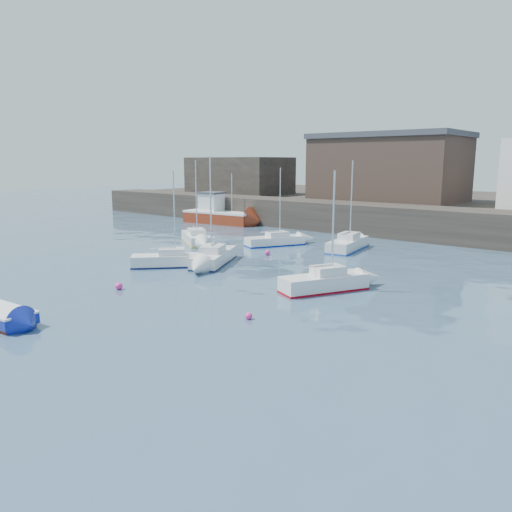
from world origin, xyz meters
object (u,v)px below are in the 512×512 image
Objects in this scene: buoy_mid at (249,319)px; sailboat_e at (196,238)px; sailboat_a at (169,260)px; sailboat_h at (275,240)px; fishing_boat at (219,214)px; sailboat_b at (214,257)px; buoy_near at (119,290)px; buoy_far at (267,255)px; sailboat_c at (324,282)px; sailboat_f at (348,244)px; blue_dinghy at (0,315)px.

sailboat_e is at bearing 142.53° from buoy_mid.
sailboat_h is (0.25, 11.85, -0.03)m from sailboat_a.
fishing_boat is at bearing 125.97° from sailboat_e.
sailboat_b is 22.33× the size of buoy_mid.
buoy_near is 1.02× the size of buoy_far.
buoy_near is at bearing -141.67° from sailboat_c.
sailboat_f is at bearing 18.02° from sailboat_h.
sailboat_e is (-7.74, 5.61, -0.02)m from sailboat_b.
sailboat_f is 20.27m from buoy_near.
fishing_boat is 31.64m from buoy_near.
blue_dinghy is 11.47× the size of buoy_mid.
fishing_boat is 17.17m from sailboat_h.
sailboat_h is (14.93, -8.44, -0.70)m from fishing_boat.
buoy_mid is at bearing 42.81° from blue_dinghy.
sailboat_a reaches higher than buoy_near.
sailboat_h is (-11.73, 10.64, -0.08)m from sailboat_c.
sailboat_h is at bearing 124.21° from buoy_mid.
buoy_mid is (12.05, -5.51, -0.47)m from sailboat_a.
buoy_far is (2.69, 7.74, -0.47)m from sailboat_a.
buoy_far is (8.69, -0.59, -0.48)m from sailboat_e.
sailboat_f reaches higher than buoy_mid.
buoy_mid is at bearing -37.47° from sailboat_e.
sailboat_a reaches higher than blue_dinghy.
sailboat_b is at bearing -100.73° from buoy_far.
sailboat_b is at bearing -35.95° from sailboat_e.
buoy_mid is at bearing -55.79° from sailboat_h.
sailboat_a is 15.59× the size of buoy_far.
sailboat_b reaches higher than sailboat_c.
sailboat_c is 0.92× the size of sailboat_e.
sailboat_b is at bearing -46.95° from fishing_boat.
sailboat_h is at bearing 99.22° from sailboat_b.
sailboat_b reaches higher than buoy_mid.
buoy_near is at bearing -83.47° from sailboat_b.
sailboat_c is at bearing -42.23° from sailboat_h.
sailboat_e reaches higher than buoy_mid.
buoy_near is at bearing -56.56° from fishing_boat.
buoy_far is (-3.67, -6.10, -0.52)m from sailboat_f.
sailboat_c is 11.79m from buoy_near.
sailboat_b is 8.89m from buoy_near.
sailboat_h is 15.76× the size of buoy_far.
sailboat_f is at bearing 84.52° from blue_dinghy.
blue_dinghy is at bearing -74.04° from sailboat_a.
fishing_boat reaches higher than buoy_near.
buoy_far is at bearing 70.85° from sailboat_a.
sailboat_f reaches higher than sailboat_c.
sailboat_h is 15.49× the size of buoy_near.
sailboat_e is at bearing 144.05° from sailboat_b.
fishing_boat is at bearing 162.95° from sailboat_f.
buoy_near reaches higher than buoy_far.
sailboat_f is (12.36, 5.50, 0.04)m from sailboat_e.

